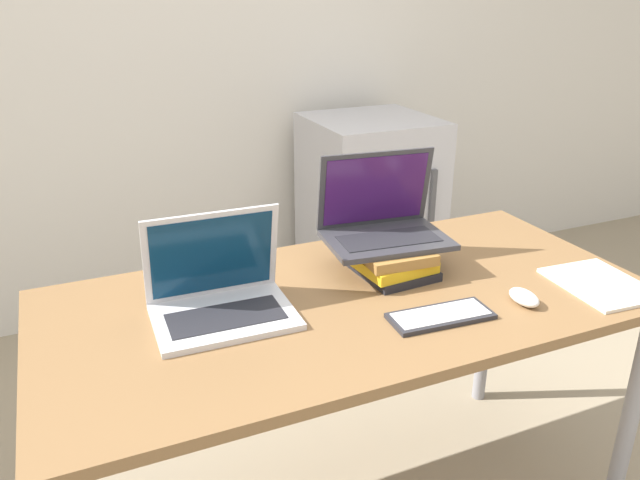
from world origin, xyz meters
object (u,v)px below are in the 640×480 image
Objects in this scene: wireless_keyboard at (441,316)px; mini_fridge at (369,215)px; laptop_left at (220,296)px; book_stack at (389,259)px; notepad at (601,284)px; laptop_on_books at (383,222)px; mouse at (524,297)px.

wireless_keyboard is 0.28× the size of mini_fridge.
book_stack is at bearing 5.06° from laptop_left.
mini_fridge is at bearing 87.81° from notepad.
laptop_on_books is 0.63m from notepad.
book_stack is 0.11m from laptop_on_books.
laptop_on_books is at bearing 85.41° from book_stack.
mini_fridge is (0.57, 1.45, -0.30)m from wireless_keyboard.
mini_fridge reaches higher than book_stack.
wireless_keyboard is 1.59m from mini_fridge.
mini_fridge reaches higher than notepad.
laptop_on_books is 1.31m from mini_fridge.
book_stack reaches higher than mouse.
mouse is (0.23, -0.31, -0.02)m from book_stack.
mouse is at bearing -5.30° from wireless_keyboard.
book_stack is 0.71× the size of laptop_on_books.
laptop_on_books reaches higher than mini_fridge.
laptop_left reaches higher than notepad.
book_stack is at bearing 87.11° from wireless_keyboard.
mouse is (0.24, -0.02, 0.01)m from wireless_keyboard.
book_stack is 0.98× the size of wireless_keyboard.
notepad is (1.01, -0.27, -0.05)m from laptop_left.
mouse is 0.34× the size of notepad.
notepad is at bearing -0.53° from mouse.
wireless_keyboard is 0.94× the size of notepad.
laptop_on_books reaches higher than mouse.
book_stack is 2.71× the size of mouse.
notepad is at bearing -92.19° from mini_fridge.
mini_fridge is (0.55, 1.11, -0.43)m from laptop_on_books.
laptop_on_books reaches higher than wireless_keyboard.
mini_fridge is (0.06, 1.48, -0.30)m from notepad.
wireless_keyboard is at bearing 174.70° from mouse.
book_stack is (0.52, 0.05, -0.01)m from laptop_left.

